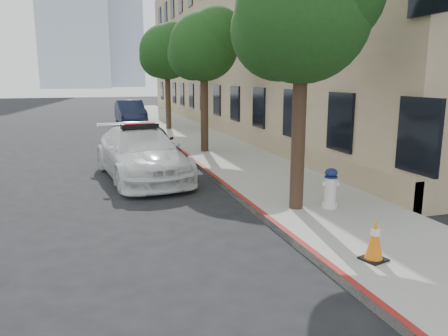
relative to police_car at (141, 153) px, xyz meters
name	(u,v)px	position (x,y,z in m)	size (l,w,h in m)	color
ground	(153,201)	(-0.04, -2.64, -0.76)	(120.00, 120.00, 0.00)	black
sidewalk	(198,139)	(3.56, 7.36, -0.69)	(3.20, 50.00, 0.15)	gray
curb_strip	(166,140)	(2.02, 7.36, -0.69)	(0.12, 50.00, 0.15)	maroon
building	(267,43)	(9.16, 12.36, 4.24)	(8.00, 36.00, 10.00)	tan
tower_right	(117,15)	(8.96, 132.36, 21.24)	(14.00, 14.00, 44.00)	#9EA8B7
tree_near	(304,13)	(2.89, -4.66, 3.51)	(2.92, 2.82, 5.62)	black
tree_mid	(205,46)	(2.89, 3.34, 3.40)	(2.77, 2.64, 5.43)	black
tree_far	(167,51)	(2.89, 11.34, 3.62)	(3.10, 3.00, 5.81)	black
police_car	(141,153)	(0.00, 0.00, 0.00)	(2.73, 5.44, 1.67)	white
parked_car_mid	(148,143)	(0.56, 2.55, -0.08)	(1.61, 3.99, 1.36)	black
parked_car_far	(130,112)	(1.16, 15.99, 0.01)	(1.62, 4.65, 1.53)	#141932
fire_hydrant	(330,189)	(3.58, -4.86, -0.17)	(0.38, 0.34, 0.90)	silver
traffic_cone	(375,240)	(2.76, -7.58, -0.27)	(0.44, 0.44, 0.68)	black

